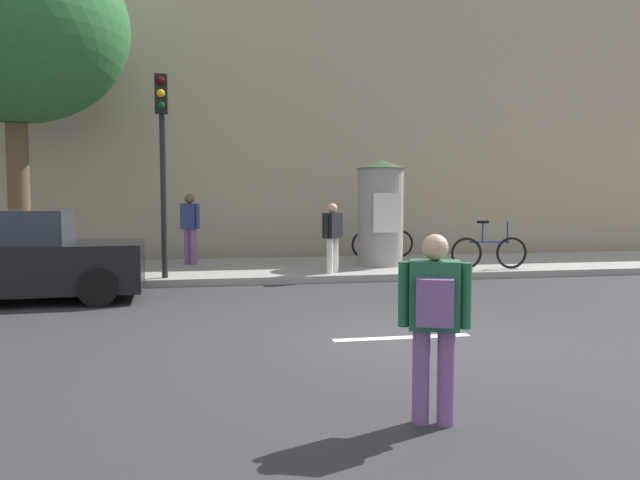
% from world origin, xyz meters
% --- Properties ---
extents(ground_plane, '(80.00, 80.00, 0.00)m').
position_xyz_m(ground_plane, '(0.00, 0.00, 0.00)').
color(ground_plane, '#2B2B2D').
extents(sidewalk_curb, '(36.00, 4.00, 0.15)m').
position_xyz_m(sidewalk_curb, '(0.00, 7.00, 0.07)').
color(sidewalk_curb, gray).
rests_on(sidewalk_curb, ground_plane).
extents(lane_markings, '(25.80, 0.16, 0.01)m').
position_xyz_m(lane_markings, '(0.00, 0.00, 0.00)').
color(lane_markings, silver).
rests_on(lane_markings, ground_plane).
extents(building_backdrop, '(36.00, 5.00, 8.11)m').
position_xyz_m(building_backdrop, '(0.00, 12.00, 4.06)').
color(building_backdrop, tan).
rests_on(building_backdrop, ground_plane).
extents(traffic_light, '(0.24, 0.45, 4.00)m').
position_xyz_m(traffic_light, '(-3.23, 5.24, 2.86)').
color(traffic_light, black).
rests_on(traffic_light, sidewalk_curb).
extents(poster_column, '(1.18, 1.18, 2.49)m').
position_xyz_m(poster_column, '(1.66, 6.72, 1.41)').
color(poster_column, gray).
rests_on(poster_column, sidewalk_curb).
extents(street_tree, '(4.68, 4.68, 7.13)m').
position_xyz_m(street_tree, '(-6.26, 6.61, 5.27)').
color(street_tree, brown).
rests_on(street_tree, sidewalk_curb).
extents(pedestrian_with_bag, '(0.54, 0.47, 1.52)m').
position_xyz_m(pedestrian_with_bag, '(-0.72, -2.95, 0.89)').
color(pedestrian_with_bag, '#724C84').
rests_on(pedestrian_with_bag, ground_plane).
extents(pedestrian_in_light_jacket, '(0.46, 0.45, 1.69)m').
position_xyz_m(pedestrian_in_light_jacket, '(-2.77, 7.66, 1.14)').
color(pedestrian_in_light_jacket, '#724C84').
rests_on(pedestrian_in_light_jacket, sidewalk_curb).
extents(pedestrian_tallest, '(0.49, 0.50, 1.49)m').
position_xyz_m(pedestrian_tallest, '(0.25, 5.49, 1.02)').
color(pedestrian_tallest, silver).
rests_on(pedestrian_tallest, sidewalk_curb).
extents(bicycle_leaning, '(1.77, 0.20, 1.09)m').
position_xyz_m(bicycle_leaning, '(3.86, 5.52, 0.54)').
color(bicycle_leaning, black).
rests_on(bicycle_leaning, sidewalk_curb).
extents(bicycle_upright, '(1.77, 0.26, 1.09)m').
position_xyz_m(bicycle_upright, '(2.23, 8.42, 0.54)').
color(bicycle_upright, black).
rests_on(bicycle_upright, sidewalk_curb).
extents(parked_car_silver, '(4.56, 2.04, 1.57)m').
position_xyz_m(parked_car_silver, '(-5.83, 3.80, 0.75)').
color(parked_car_silver, black).
rests_on(parked_car_silver, ground_plane).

